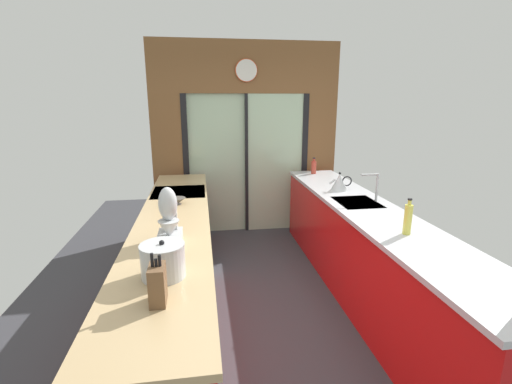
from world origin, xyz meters
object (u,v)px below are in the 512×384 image
oven_range (181,231)px  soap_bottle_near (408,219)px  kettle (340,182)px  knife_block (158,284)px  mixing_bowl (178,201)px  stand_mixer (169,222)px  soap_bottle_far (314,167)px  stock_pot (163,260)px

oven_range → soap_bottle_near: bearing=-41.7°
kettle → knife_block: bearing=-130.3°
oven_range → mixing_bowl: (0.02, -0.51, 0.50)m
mixing_bowl → kettle: bearing=9.9°
oven_range → stand_mixer: bearing=-89.3°
kettle → soap_bottle_far: size_ratio=1.22×
knife_block → stand_mixer: size_ratio=0.65×
stand_mixer → soap_bottle_near: 1.78m
stock_pot → soap_bottle_near: 1.83m
mixing_bowl → stock_pot: 1.51m
oven_range → stand_mixer: stand_mixer is taller
oven_range → stand_mixer: size_ratio=2.19×
soap_bottle_near → soap_bottle_far: 2.35m
mixing_bowl → stand_mixer: 1.01m
knife_block → soap_bottle_near: size_ratio=0.96×
soap_bottle_near → stock_pot: bearing=-166.7°
knife_block → stock_pot: 0.28m
kettle → soap_bottle_far: bearing=90.1°
kettle → soap_bottle_near: soap_bottle_near is taller
stand_mixer → soap_bottle_far: bearing=51.9°
knife_block → stock_pot: knife_block is taller
soap_bottle_near → knife_block: bearing=-158.3°
stand_mixer → kettle: size_ratio=1.55×
knife_block → stand_mixer: 0.79m
mixing_bowl → soap_bottle_near: size_ratio=0.54×
stand_mixer → soap_bottle_far: size_ratio=1.88×
oven_range → soap_bottle_far: size_ratio=4.12×
soap_bottle_far → stand_mixer: bearing=-128.1°
kettle → soap_bottle_near: size_ratio=0.96×
stand_mixer → soap_bottle_near: size_ratio=1.48×
knife_block → soap_bottle_far: 3.54m
stock_pot → soap_bottle_far: size_ratio=1.16×
knife_block → oven_range: bearing=90.5°
soap_bottle_near → soap_bottle_far: bearing=90.0°
oven_range → knife_block: knife_block is taller
stock_pot → soap_bottle_near: (1.78, 0.42, 0.02)m
stand_mixer → mixing_bowl: bearing=90.0°
stand_mixer → kettle: 2.22m
stand_mixer → kettle: (1.78, 1.31, -0.07)m
mixing_bowl → soap_bottle_near: soap_bottle_near is taller
knife_block → soap_bottle_far: bearing=59.8°
stand_mixer → soap_bottle_far: stand_mixer is taller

